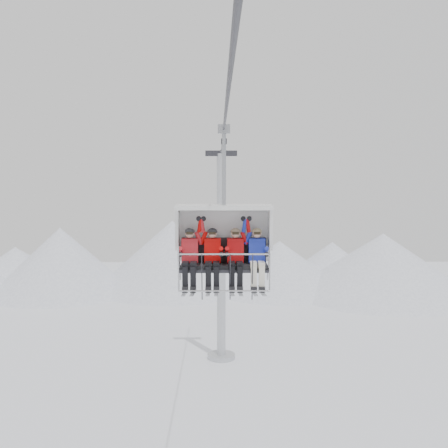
{
  "coord_description": "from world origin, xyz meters",
  "views": [
    {
      "loc": [
        -0.11,
        -13.57,
        12.34
      ],
      "look_at": [
        0.0,
        0.0,
        11.0
      ],
      "focal_mm": 45.0,
      "sensor_mm": 36.0,
      "label": 1
    }
  ],
  "objects_px": {
    "skier_center_left": "(212,256)",
    "skier_center_right": "(236,256)",
    "lift_tower_right": "(221,271)",
    "chairlift_carrier": "(224,236)",
    "skier_far_right": "(257,256)",
    "skier_far_left": "(190,256)"
  },
  "relations": [
    {
      "from": "skier_center_left",
      "to": "skier_center_right",
      "type": "distance_m",
      "value": 0.56
    },
    {
      "from": "lift_tower_right",
      "to": "skier_center_left",
      "type": "xyz_separation_m",
      "value": [
        -0.28,
        -21.97,
        4.43
      ]
    },
    {
      "from": "skier_center_left",
      "to": "skier_center_right",
      "type": "height_order",
      "value": "same"
    },
    {
      "from": "chairlift_carrier",
      "to": "skier_center_left",
      "type": "relative_size",
      "value": 2.36
    },
    {
      "from": "skier_center_right",
      "to": "skier_far_right",
      "type": "xyz_separation_m",
      "value": [
        0.53,
        0.0,
        0.0
      ]
    },
    {
      "from": "chairlift_carrier",
      "to": "lift_tower_right",
      "type": "bearing_deg",
      "value": 90.0
    },
    {
      "from": "chairlift_carrier",
      "to": "skier_far_right",
      "type": "relative_size",
      "value": 2.36
    },
    {
      "from": "lift_tower_right",
      "to": "skier_far_right",
      "type": "height_order",
      "value": "lift_tower_right"
    },
    {
      "from": "lift_tower_right",
      "to": "skier_far_right",
      "type": "relative_size",
      "value": 7.99
    },
    {
      "from": "chairlift_carrier",
      "to": "skier_far_left",
      "type": "relative_size",
      "value": 2.36
    },
    {
      "from": "skier_center_right",
      "to": "skier_far_right",
      "type": "bearing_deg",
      "value": 0.01
    },
    {
      "from": "skier_center_left",
      "to": "skier_far_right",
      "type": "height_order",
      "value": "same"
    },
    {
      "from": "skier_center_right",
      "to": "chairlift_carrier",
      "type": "bearing_deg",
      "value": 132.92
    },
    {
      "from": "chairlift_carrier",
      "to": "skier_center_left",
      "type": "xyz_separation_m",
      "value": [
        -0.28,
        -0.3,
        -0.47
      ]
    },
    {
      "from": "skier_far_right",
      "to": "skier_far_left",
      "type": "bearing_deg",
      "value": 180.0
    },
    {
      "from": "skier_center_left",
      "to": "skier_far_left",
      "type": "bearing_deg",
      "value": 180.0
    },
    {
      "from": "skier_far_right",
      "to": "chairlift_carrier",
      "type": "bearing_deg",
      "value": 159.44
    },
    {
      "from": "lift_tower_right",
      "to": "chairlift_carrier",
      "type": "height_order",
      "value": "lift_tower_right"
    },
    {
      "from": "skier_far_right",
      "to": "skier_center_right",
      "type": "bearing_deg",
      "value": -179.99
    },
    {
      "from": "lift_tower_right",
      "to": "skier_center_right",
      "type": "bearing_deg",
      "value": -89.26
    },
    {
      "from": "lift_tower_right",
      "to": "skier_far_right",
      "type": "bearing_deg",
      "value": -87.89
    },
    {
      "from": "lift_tower_right",
      "to": "skier_far_right",
      "type": "xyz_separation_m",
      "value": [
        0.81,
        -21.97,
        4.43
      ]
    }
  ]
}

